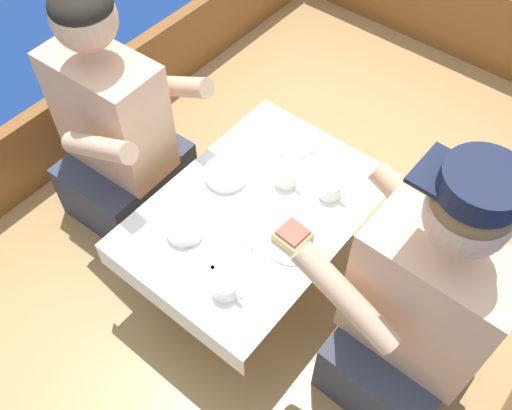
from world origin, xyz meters
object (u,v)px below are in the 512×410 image
(coffee_cup_center, at_px, (330,189))
(coffee_cup_starboard, at_px, (226,287))
(sandwich, at_px, (293,236))
(person_starboard, at_px, (417,313))
(coffee_cup_port, at_px, (286,177))
(person_port, at_px, (117,133))

(coffee_cup_center, bearing_deg, coffee_cup_starboard, -93.35)
(sandwich, xyz_separation_m, coffee_cup_center, (-0.02, 0.23, -0.00))
(person_starboard, distance_m, coffee_cup_port, 0.62)
(coffee_cup_port, distance_m, coffee_cup_starboard, 0.46)
(coffee_cup_port, bearing_deg, coffee_cup_center, 19.20)
(coffee_cup_port, xyz_separation_m, coffee_cup_starboard, (0.12, -0.45, -0.00))
(person_port, xyz_separation_m, coffee_cup_center, (0.76, 0.26, 0.02))
(person_starboard, bearing_deg, coffee_cup_center, -25.02)
(person_port, bearing_deg, coffee_cup_port, 16.94)
(person_port, height_order, sandwich, person_port)
(person_port, relative_size, coffee_cup_center, 9.36)
(person_port, height_order, coffee_cup_center, person_port)
(coffee_cup_center, bearing_deg, person_starboard, -26.04)
(sandwich, bearing_deg, person_starboard, 1.56)
(person_starboard, height_order, coffee_cup_starboard, person_starboard)
(person_port, relative_size, coffee_cup_starboard, 9.07)
(sandwich, height_order, coffee_cup_starboard, same)
(person_port, bearing_deg, coffee_cup_center, 16.97)
(person_starboard, xyz_separation_m, sandwich, (-0.43, -0.01, 0.00))
(person_port, distance_m, coffee_cup_port, 0.65)
(person_port, height_order, coffee_cup_starboard, person_port)
(sandwich, height_order, coffee_cup_center, coffee_cup_center)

